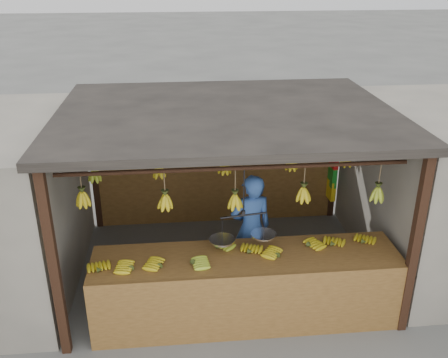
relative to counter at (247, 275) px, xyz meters
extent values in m
plane|color=#5B5B57|center=(-0.13, 1.23, -0.72)|extent=(80.00, 80.00, 0.00)
cube|color=black|center=(-2.13, -0.27, 0.43)|extent=(0.10, 0.10, 2.30)
cube|color=black|center=(1.87, -0.27, 0.43)|extent=(0.10, 0.10, 2.30)
cube|color=black|center=(-2.13, 2.73, 0.43)|extent=(0.10, 0.10, 2.30)
cube|color=black|center=(1.87, 2.73, 0.43)|extent=(0.10, 0.10, 2.30)
cube|color=black|center=(-0.13, 1.23, 1.63)|extent=(4.30, 3.30, 0.10)
cylinder|color=black|center=(-0.13, 0.23, 1.28)|extent=(4.00, 0.05, 0.05)
cylinder|color=black|center=(-0.13, 1.23, 1.28)|extent=(4.00, 0.05, 0.05)
cylinder|color=black|center=(-0.13, 2.23, 1.28)|extent=(4.00, 0.05, 0.05)
cube|color=brown|center=(-0.13, 2.73, 0.18)|extent=(4.00, 0.06, 1.80)
cube|color=brown|center=(0.01, 0.13, 0.14)|extent=(3.71, 0.82, 0.08)
cube|color=brown|center=(0.01, -0.28, -0.27)|extent=(3.71, 0.04, 0.90)
cube|color=black|center=(-1.75, -0.23, -0.31)|extent=(0.07, 0.07, 0.82)
cube|color=black|center=(1.76, -0.23, -0.31)|extent=(0.07, 0.07, 0.82)
cube|color=black|center=(-1.75, 0.49, -0.31)|extent=(0.07, 0.07, 0.82)
cube|color=black|center=(1.76, 0.49, -0.31)|extent=(0.07, 0.07, 0.82)
ellipsoid|color=#B19912|center=(-1.70, -0.05, 0.21)|extent=(0.23, 0.27, 0.06)
ellipsoid|color=#B19912|center=(-1.34, -0.02, 0.21)|extent=(0.27, 0.22, 0.06)
ellipsoid|color=#B19912|center=(-1.01, -0.01, 0.21)|extent=(0.29, 0.26, 0.06)
ellipsoid|color=#92A523|center=(-0.64, -0.02, 0.21)|extent=(0.26, 0.21, 0.06)
ellipsoid|color=#92A523|center=(-0.31, 0.30, 0.21)|extent=(0.30, 0.30, 0.06)
ellipsoid|color=#B19912|center=(0.05, 0.16, 0.21)|extent=(0.25, 0.29, 0.06)
ellipsoid|color=#B19912|center=(0.38, 0.08, 0.21)|extent=(0.30, 0.29, 0.06)
ellipsoid|color=#B19912|center=(0.80, 0.23, 0.21)|extent=(0.30, 0.27, 0.06)
ellipsoid|color=#B19912|center=(1.10, 0.23, 0.21)|extent=(0.26, 0.29, 0.06)
ellipsoid|color=#B19912|center=(1.50, 0.25, 0.21)|extent=(0.27, 0.30, 0.06)
ellipsoid|color=#B19912|center=(-1.85, 0.27, 0.96)|extent=(0.16, 0.16, 0.28)
ellipsoid|color=#B19912|center=(-0.93, 0.22, 0.90)|extent=(0.16, 0.16, 0.28)
ellipsoid|color=#B19912|center=(-0.12, 0.26, 0.85)|extent=(0.16, 0.16, 0.28)
ellipsoid|color=#B19912|center=(0.68, 0.24, 0.92)|extent=(0.16, 0.16, 0.28)
ellipsoid|color=#92A523|center=(1.57, 0.22, 0.89)|extent=(0.16, 0.16, 0.28)
ellipsoid|color=#92A523|center=(-1.85, 1.20, 0.86)|extent=(0.16, 0.16, 0.28)
ellipsoid|color=#B19912|center=(-1.02, 1.25, 0.86)|extent=(0.16, 0.16, 0.28)
ellipsoid|color=#B19912|center=(-0.14, 1.26, 0.87)|extent=(0.16, 0.16, 0.28)
ellipsoid|color=#B19912|center=(0.75, 1.19, 0.92)|extent=(0.16, 0.16, 0.28)
ellipsoid|color=#B19912|center=(1.53, 1.27, 0.91)|extent=(0.16, 0.16, 0.28)
ellipsoid|color=#B19912|center=(-1.81, 2.23, 0.87)|extent=(0.16, 0.16, 0.28)
ellipsoid|color=#B19912|center=(-1.01, 2.28, 0.95)|extent=(0.16, 0.16, 0.28)
ellipsoid|color=#B19912|center=(-0.12, 2.22, 0.92)|extent=(0.16, 0.16, 0.28)
ellipsoid|color=#B19912|center=(0.77, 2.20, 0.93)|extent=(0.16, 0.16, 0.28)
ellipsoid|color=#B19912|center=(1.61, 2.26, 0.89)|extent=(0.16, 0.16, 0.28)
cylinder|color=black|center=(-0.02, 0.23, 0.98)|extent=(0.02, 0.02, 0.60)
cylinder|color=black|center=(-0.02, 0.23, 0.68)|extent=(0.56, 0.11, 0.02)
cylinder|color=silver|center=(-0.28, 0.19, 0.38)|extent=(0.30, 0.30, 0.02)
cylinder|color=silver|center=(0.23, 0.27, 0.38)|extent=(0.30, 0.30, 0.02)
imported|color=#3359A5|center=(0.19, 0.98, 0.07)|extent=(0.64, 0.48, 1.58)
cube|color=#1426BF|center=(1.81, 2.58, 0.73)|extent=(0.08, 0.26, 0.34)
cube|color=red|center=(1.81, 2.58, 0.42)|extent=(0.08, 0.26, 0.34)
cube|color=#199926|center=(1.81, 2.58, 0.09)|extent=(0.08, 0.26, 0.34)
cube|color=yellow|center=(1.81, 2.58, -0.15)|extent=(0.08, 0.26, 0.34)
camera|label=1|loc=(-0.76, -4.91, 3.43)|focal=40.00mm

